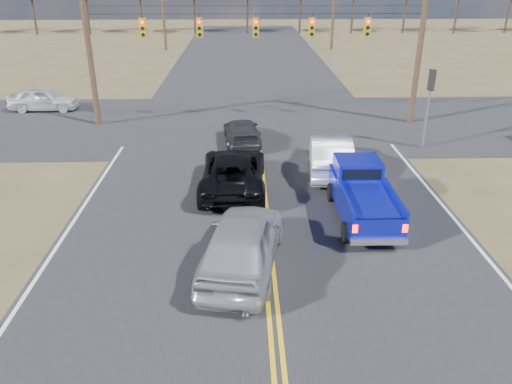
{
  "coord_description": "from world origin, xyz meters",
  "views": [
    {
      "loc": [
        -0.74,
        -9.87,
        8.29
      ],
      "look_at": [
        -0.34,
        5.1,
        1.5
      ],
      "focal_mm": 35.0,
      "sensor_mm": 36.0,
      "label": 1
    }
  ],
  "objects_px": {
    "pickup_truck": "(362,195)",
    "cross_car_west": "(44,99)",
    "silver_suv": "(242,243)",
    "dgrey_car_queue": "(242,132)",
    "black_suv": "(233,171)",
    "white_car_queue": "(330,154)"
  },
  "relations": [
    {
      "from": "dgrey_car_queue",
      "to": "cross_car_west",
      "type": "xyz_separation_m",
      "value": [
        -12.4,
        6.78,
        0.1
      ]
    },
    {
      "from": "pickup_truck",
      "to": "dgrey_car_queue",
      "type": "xyz_separation_m",
      "value": [
        -4.28,
        8.39,
        -0.27
      ]
    },
    {
      "from": "black_suv",
      "to": "white_car_queue",
      "type": "bearing_deg",
      "value": -155.96
    },
    {
      "from": "silver_suv",
      "to": "dgrey_car_queue",
      "type": "relative_size",
      "value": 1.21
    },
    {
      "from": "pickup_truck",
      "to": "black_suv",
      "type": "xyz_separation_m",
      "value": [
        -4.62,
        2.68,
        -0.13
      ]
    },
    {
      "from": "white_car_queue",
      "to": "dgrey_car_queue",
      "type": "xyz_separation_m",
      "value": [
        -3.86,
        3.96,
        -0.2
      ]
    },
    {
      "from": "dgrey_car_queue",
      "to": "cross_car_west",
      "type": "distance_m",
      "value": 14.14
    },
    {
      "from": "pickup_truck",
      "to": "silver_suv",
      "type": "bearing_deg",
      "value": -142.3
    },
    {
      "from": "black_suv",
      "to": "silver_suv",
      "type": "bearing_deg",
      "value": 94.85
    },
    {
      "from": "pickup_truck",
      "to": "dgrey_car_queue",
      "type": "height_order",
      "value": "pickup_truck"
    },
    {
      "from": "pickup_truck",
      "to": "silver_suv",
      "type": "distance_m",
      "value": 5.36
    },
    {
      "from": "black_suv",
      "to": "white_car_queue",
      "type": "xyz_separation_m",
      "value": [
        4.21,
        1.75,
        0.06
      ]
    },
    {
      "from": "pickup_truck",
      "to": "dgrey_car_queue",
      "type": "bearing_deg",
      "value": 117.62
    },
    {
      "from": "black_suv",
      "to": "white_car_queue",
      "type": "distance_m",
      "value": 4.56
    },
    {
      "from": "pickup_truck",
      "to": "cross_car_west",
      "type": "height_order",
      "value": "pickup_truck"
    },
    {
      "from": "silver_suv",
      "to": "cross_car_west",
      "type": "relative_size",
      "value": 1.23
    },
    {
      "from": "pickup_truck",
      "to": "white_car_queue",
      "type": "relative_size",
      "value": 0.99
    },
    {
      "from": "pickup_truck",
      "to": "cross_car_west",
      "type": "bearing_deg",
      "value": 138.31
    },
    {
      "from": "pickup_truck",
      "to": "silver_suv",
      "type": "height_order",
      "value": "pickup_truck"
    },
    {
      "from": "pickup_truck",
      "to": "cross_car_west",
      "type": "xyz_separation_m",
      "value": [
        -16.68,
        15.17,
        -0.17
      ]
    },
    {
      "from": "dgrey_car_queue",
      "to": "pickup_truck",
      "type": "bearing_deg",
      "value": 112.1
    },
    {
      "from": "black_suv",
      "to": "dgrey_car_queue",
      "type": "bearing_deg",
      "value": -92.01
    }
  ]
}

